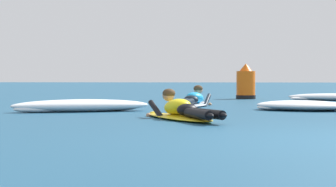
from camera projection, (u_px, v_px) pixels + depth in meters
The scene contains 7 objects.
ground_plane at pixel (283, 103), 16.66m from camera, with size 120.00×120.00×0.00m, color navy.
surfer_near at pixel (181, 111), 10.01m from camera, with size 1.58×2.48×0.55m.
surfer_far at pixel (193, 101), 14.31m from camera, with size 0.85×2.54×0.54m.
whitewater_mid_left at pixel (302, 106), 12.75m from camera, with size 2.17×1.73×0.21m.
whitewater_mid_right at pixel (81, 106), 12.29m from camera, with size 2.79×1.69×0.25m.
whitewater_back at pixel (336, 97), 17.96m from camera, with size 2.80×1.28×0.21m.
channel_marker_buoy at pixel (246, 85), 19.40m from camera, with size 0.61×0.61×1.11m.
Camera 1 is at (-1.47, -6.87, 0.69)m, focal length 66.57 mm.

